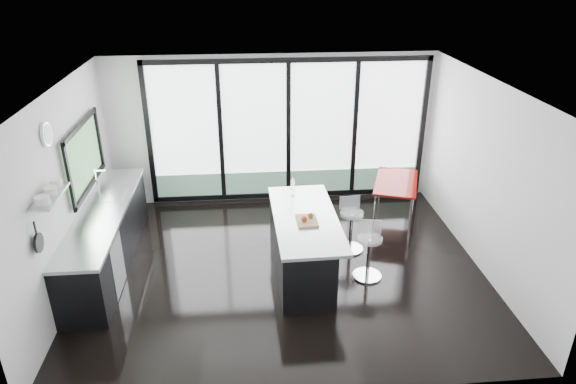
{
  "coord_description": "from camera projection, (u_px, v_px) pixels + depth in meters",
  "views": [
    {
      "loc": [
        -0.52,
        -6.61,
        4.4
      ],
      "look_at": [
        0.1,
        0.3,
        1.15
      ],
      "focal_mm": 32.0,
      "sensor_mm": 36.0,
      "label": 1
    }
  ],
  "objects": [
    {
      "name": "ceiling",
      "position": [
        282.0,
        88.0,
        6.68
      ],
      "size": [
        6.0,
        5.0,
        0.0
      ],
      "primitive_type": "cube",
      "color": "white",
      "rests_on": "wall_back"
    },
    {
      "name": "bar_stool_near",
      "position": [
        368.0,
        257.0,
        7.53
      ],
      "size": [
        0.51,
        0.51,
        0.68
      ],
      "primitive_type": "cylinder",
      "rotation": [
        0.0,
        0.0,
        -0.22
      ],
      "color": "silver",
      "rests_on": "floor"
    },
    {
      "name": "wall_front",
      "position": [
        303.0,
        290.0,
        5.02
      ],
      "size": [
        6.0,
        0.0,
        2.8
      ],
      "primitive_type": "cube",
      "color": "silver",
      "rests_on": "ground"
    },
    {
      "name": "island",
      "position": [
        300.0,
        243.0,
        7.66
      ],
      "size": [
        0.97,
        2.22,
        1.17
      ],
      "color": "black",
      "rests_on": "floor"
    },
    {
      "name": "wall_left",
      "position": [
        71.0,
        175.0,
        7.21
      ],
      "size": [
        0.26,
        5.0,
        2.8
      ],
      "color": "silver",
      "rests_on": "ground"
    },
    {
      "name": "red_table",
      "position": [
        395.0,
        198.0,
        9.33
      ],
      "size": [
        1.1,
        1.43,
        0.68
      ],
      "primitive_type": "cube",
      "rotation": [
        0.0,
        0.0,
        -0.34
      ],
      "color": "maroon",
      "rests_on": "floor"
    },
    {
      "name": "wall_right",
      "position": [
        486.0,
        178.0,
        7.52
      ],
      "size": [
        0.0,
        5.0,
        2.8
      ],
      "primitive_type": "cube",
      "color": "silver",
      "rests_on": "ground"
    },
    {
      "name": "bar_stool_far",
      "position": [
        351.0,
        231.0,
        8.22
      ],
      "size": [
        0.46,
        0.46,
        0.69
      ],
      "primitive_type": "cylinder",
      "rotation": [
        0.0,
        0.0,
        0.06
      ],
      "color": "silver",
      "rests_on": "floor"
    },
    {
      "name": "floor",
      "position": [
        283.0,
        268.0,
        7.87
      ],
      "size": [
        6.0,
        5.0,
        0.0
      ],
      "primitive_type": "cube",
      "color": "black",
      "rests_on": "ground"
    },
    {
      "name": "counter_cabinets",
      "position": [
        107.0,
        237.0,
        7.82
      ],
      "size": [
        0.69,
        3.24,
        1.36
      ],
      "color": "black",
      "rests_on": "floor"
    },
    {
      "name": "wall_back",
      "position": [
        287.0,
        137.0,
        9.58
      ],
      "size": [
        6.0,
        0.09,
        2.8
      ],
      "color": "silver",
      "rests_on": "ground"
    }
  ]
}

